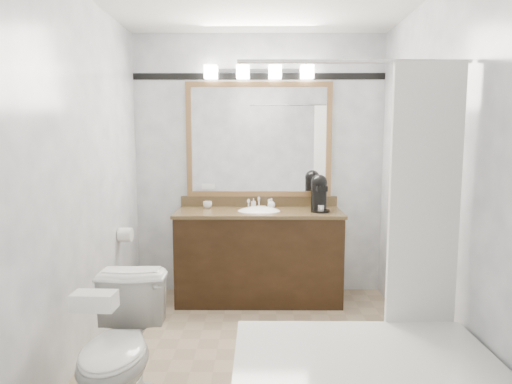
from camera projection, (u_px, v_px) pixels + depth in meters
room at (259, 178)px, 3.15m from camera, size 2.42×2.62×2.52m
vanity at (259, 254)px, 4.26m from camera, size 1.53×0.58×0.97m
mirror at (259, 140)px, 4.40m from camera, size 1.40×0.04×1.10m
vanity_light_bar at (259, 72)px, 4.26m from camera, size 1.02×0.14×0.12m
accent_stripe at (259, 76)px, 4.33m from camera, size 2.40×0.01×0.06m
bathtub at (365, 379)px, 2.38m from camera, size 1.30×0.75×1.96m
tp_roll at (125, 235)px, 3.89m from camera, size 0.11×0.12×0.12m
toilet at (120, 350)px, 2.50m from camera, size 0.43×0.74×0.74m
tissue_box at (94, 301)px, 2.10m from camera, size 0.20×0.12×0.08m
coffee_maker at (319, 192)px, 4.17m from camera, size 0.17×0.22×0.34m
cup_left at (208, 205)px, 4.36m from camera, size 0.10×0.10×0.07m
soap_bottle_a at (253, 203)px, 4.33m from camera, size 0.05×0.05×0.10m
soap_bottle_b at (271, 203)px, 4.35m from camera, size 0.09×0.09×0.10m
soap_bar at (261, 207)px, 4.33m from camera, size 0.09×0.06×0.03m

